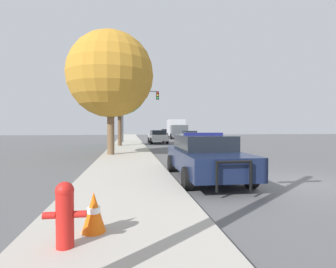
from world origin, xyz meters
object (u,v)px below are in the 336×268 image
object	(u,v)px
car_background_distant	(165,132)
box_truck	(176,128)
traffic_light	(137,105)
tree_sidewalk_near	(110,75)
fire_hydrant	(65,212)
police_car	(205,156)
traffic_cone	(94,212)
tree_sidewalk_mid	(120,87)
car_background_oncoming	(190,135)
car_background_midblock	(158,136)

from	to	relation	value
car_background_distant	box_truck	bearing A→B (deg)	-86.01
traffic_light	box_truck	bearing A→B (deg)	60.50
tree_sidewalk_near	fire_hydrant	bearing A→B (deg)	-88.85
fire_hydrant	police_car	bearing A→B (deg)	55.81
box_truck	tree_sidewalk_near	size ratio (longest dim) A/B	1.05
traffic_cone	tree_sidewalk_near	bearing A→B (deg)	92.70
police_car	car_background_distant	bearing A→B (deg)	-95.24
fire_hydrant	tree_sidewalk_near	world-z (taller)	tree_sidewalk_near
tree_sidewalk_mid	tree_sidewalk_near	bearing A→B (deg)	-91.83
car_background_distant	car_background_oncoming	bearing A→B (deg)	-85.13
car_background_midblock	traffic_cone	bearing A→B (deg)	-99.64
box_truck	tree_sidewalk_near	world-z (taller)	tree_sidewalk_near
fire_hydrant	car_background_midblock	size ratio (longest dim) A/B	0.21
tree_sidewalk_mid	tree_sidewalk_near	world-z (taller)	tree_sidewalk_mid
car_background_oncoming	tree_sidewalk_near	bearing A→B (deg)	62.16
car_background_oncoming	tree_sidewalk_near	world-z (taller)	tree_sidewalk_near
tree_sidewalk_mid	traffic_cone	xyz separation A→B (m)	(0.31, -19.39, -4.83)
police_car	traffic_cone	size ratio (longest dim) A/B	8.21
car_background_distant	car_background_midblock	world-z (taller)	car_background_midblock
traffic_cone	car_background_midblock	bearing A→B (deg)	81.59
fire_hydrant	car_background_distant	size ratio (longest dim) A/B	0.20
police_car	traffic_cone	xyz separation A→B (m)	(-3.04, -4.46, -0.33)
tree_sidewalk_mid	traffic_light	bearing A→B (deg)	74.00
tree_sidewalk_near	traffic_cone	xyz separation A→B (m)	(0.55, -11.69, -4.38)
tree_sidewalk_near	police_car	bearing A→B (deg)	-63.59
fire_hydrant	traffic_light	size ratio (longest dim) A/B	0.15
car_background_midblock	car_background_oncoming	size ratio (longest dim) A/B	0.91
fire_hydrant	tree_sidewalk_near	distance (m)	12.87
car_background_midblock	tree_sidewalk_near	bearing A→B (deg)	-109.53
traffic_light	traffic_cone	distance (m)	25.39
car_background_distant	tree_sidewalk_near	bearing A→B (deg)	-100.21
police_car	traffic_cone	world-z (taller)	police_car
car_background_midblock	car_background_oncoming	xyz separation A→B (m)	(4.75, 5.10, -0.04)
police_car	box_truck	bearing A→B (deg)	-97.73
tree_sidewalk_mid	car_background_distant	bearing A→B (deg)	74.32
car_background_oncoming	traffic_cone	size ratio (longest dim) A/B	7.48
fire_hydrant	traffic_cone	size ratio (longest dim) A/B	1.42
car_background_distant	tree_sidewalk_mid	distance (m)	29.60
car_background_distant	car_background_midblock	xyz separation A→B (m)	(-4.03, -23.39, -0.00)
fire_hydrant	car_background_midblock	bearing A→B (deg)	81.05
car_background_oncoming	tree_sidewalk_mid	size ratio (longest dim) A/B	0.60
tree_sidewalk_near	traffic_cone	distance (m)	12.50
tree_sidewalk_near	car_background_distant	bearing A→B (deg)	77.19
box_truck	traffic_cone	distance (m)	37.49
car_background_midblock	car_background_distant	bearing A→B (deg)	78.99
car_background_distant	police_car	bearing A→B (deg)	-93.44
box_truck	tree_sidewalk_mid	world-z (taller)	tree_sidewalk_mid
car_background_midblock	traffic_light	bearing A→B (deg)	156.71
tree_sidewalk_mid	car_background_oncoming	bearing A→B (deg)	48.84
fire_hydrant	car_background_oncoming	size ratio (longest dim) A/B	0.19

